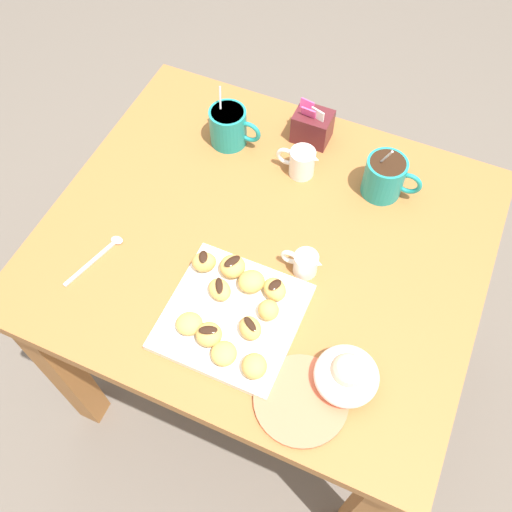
{
  "coord_description": "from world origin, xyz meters",
  "views": [
    {
      "loc": [
        0.27,
        -0.65,
        1.81
      ],
      "look_at": [
        0.01,
        -0.06,
        0.77
      ],
      "focal_mm": 40.1,
      "sensor_mm": 36.0,
      "label": 1
    }
  ],
  "objects_px": {
    "beignet_6": "(254,366)",
    "beignet_1": "(209,335)",
    "beignet_10": "(204,262)",
    "beignet_9": "(268,310)",
    "beignet_2": "(220,290)",
    "beignet_5": "(233,266)",
    "sugar_caddy": "(312,126)",
    "beignet_8": "(251,281)",
    "beignet_0": "(189,324)",
    "beignet_4": "(250,328)",
    "coffee_mug_teal_left": "(229,126)",
    "ice_cream_bowl": "(347,375)",
    "dining_table": "(263,270)",
    "beignet_7": "(224,353)",
    "chocolate_sauce_pitcher": "(305,263)",
    "pastry_plate_square": "(232,317)",
    "cream_pitcher_white": "(301,161)",
    "beignet_3": "(275,289)",
    "saucer_coral_left": "(301,400)",
    "coffee_mug_teal_right": "(385,176)"
  },
  "relations": [
    {
      "from": "dining_table",
      "to": "chocolate_sauce_pitcher",
      "type": "xyz_separation_m",
      "value": [
        0.11,
        -0.04,
        0.17
      ]
    },
    {
      "from": "sugar_caddy",
      "to": "chocolate_sauce_pitcher",
      "type": "xyz_separation_m",
      "value": [
        0.12,
        -0.37,
        -0.01
      ]
    },
    {
      "from": "beignet_0",
      "to": "beignet_10",
      "type": "xyz_separation_m",
      "value": [
        -0.04,
        0.14,
        0.0
      ]
    },
    {
      "from": "ice_cream_bowl",
      "to": "chocolate_sauce_pitcher",
      "type": "height_order",
      "value": "ice_cream_bowl"
    },
    {
      "from": "pastry_plate_square",
      "to": "beignet_10",
      "type": "bearing_deg",
      "value": 142.18
    },
    {
      "from": "pastry_plate_square",
      "to": "beignet_1",
      "type": "bearing_deg",
      "value": -105.76
    },
    {
      "from": "beignet_0",
      "to": "beignet_4",
      "type": "distance_m",
      "value": 0.12
    },
    {
      "from": "sugar_caddy",
      "to": "pastry_plate_square",
      "type": "bearing_deg",
      "value": -86.66
    },
    {
      "from": "cream_pitcher_white",
      "to": "beignet_10",
      "type": "height_order",
      "value": "cream_pitcher_white"
    },
    {
      "from": "beignet_10",
      "to": "chocolate_sauce_pitcher",
      "type": "bearing_deg",
      "value": 24.23
    },
    {
      "from": "beignet_2",
      "to": "beignet_10",
      "type": "height_order",
      "value": "beignet_10"
    },
    {
      "from": "cream_pitcher_white",
      "to": "beignet_1",
      "type": "relative_size",
      "value": 2.01
    },
    {
      "from": "beignet_1",
      "to": "beignet_10",
      "type": "relative_size",
      "value": 1.01
    },
    {
      "from": "beignet_4",
      "to": "beignet_6",
      "type": "bearing_deg",
      "value": -60.26
    },
    {
      "from": "pastry_plate_square",
      "to": "ice_cream_bowl",
      "type": "distance_m",
      "value": 0.26
    },
    {
      "from": "beignet_10",
      "to": "beignet_1",
      "type": "bearing_deg",
      "value": -59.82
    },
    {
      "from": "beignet_1",
      "to": "beignet_7",
      "type": "height_order",
      "value": "beignet_1"
    },
    {
      "from": "saucer_coral_left",
      "to": "beignet_9",
      "type": "relative_size",
      "value": 4.1
    },
    {
      "from": "beignet_2",
      "to": "beignet_3",
      "type": "bearing_deg",
      "value": 23.9
    },
    {
      "from": "pastry_plate_square",
      "to": "cream_pitcher_white",
      "type": "relative_size",
      "value": 2.52
    },
    {
      "from": "dining_table",
      "to": "beignet_7",
      "type": "bearing_deg",
      "value": -81.7
    },
    {
      "from": "chocolate_sauce_pitcher",
      "to": "beignet_4",
      "type": "xyz_separation_m",
      "value": [
        -0.04,
        -0.19,
        0.0
      ]
    },
    {
      "from": "ice_cream_bowl",
      "to": "beignet_5",
      "type": "bearing_deg",
      "value": 156.35
    },
    {
      "from": "pastry_plate_square",
      "to": "ice_cream_bowl",
      "type": "relative_size",
      "value": 2.14
    },
    {
      "from": "cream_pitcher_white",
      "to": "beignet_3",
      "type": "distance_m",
      "value": 0.34
    },
    {
      "from": "beignet_2",
      "to": "beignet_5",
      "type": "height_order",
      "value": "beignet_5"
    },
    {
      "from": "saucer_coral_left",
      "to": "beignet_10",
      "type": "relative_size",
      "value": 3.46
    },
    {
      "from": "coffee_mug_teal_left",
      "to": "sugar_caddy",
      "type": "height_order",
      "value": "coffee_mug_teal_left"
    },
    {
      "from": "dining_table",
      "to": "beignet_1",
      "type": "height_order",
      "value": "beignet_1"
    },
    {
      "from": "beignet_5",
      "to": "ice_cream_bowl",
      "type": "bearing_deg",
      "value": -23.65
    },
    {
      "from": "beignet_9",
      "to": "sugar_caddy",
      "type": "bearing_deg",
      "value": 101.0
    },
    {
      "from": "chocolate_sauce_pitcher",
      "to": "beignet_7",
      "type": "distance_m",
      "value": 0.26
    },
    {
      "from": "dining_table",
      "to": "beignet_10",
      "type": "distance_m",
      "value": 0.23
    },
    {
      "from": "beignet_9",
      "to": "coffee_mug_teal_left",
      "type": "bearing_deg",
      "value": 124.3
    },
    {
      "from": "sugar_caddy",
      "to": "beignet_2",
      "type": "distance_m",
      "value": 0.5
    },
    {
      "from": "sugar_caddy",
      "to": "ice_cream_bowl",
      "type": "height_order",
      "value": "sugar_caddy"
    },
    {
      "from": "coffee_mug_teal_left",
      "to": "beignet_10",
      "type": "relative_size",
      "value": 2.84
    },
    {
      "from": "beignet_0",
      "to": "coffee_mug_teal_right",
      "type": "bearing_deg",
      "value": 63.8
    },
    {
      "from": "beignet_7",
      "to": "beignet_5",
      "type": "bearing_deg",
      "value": 110.07
    },
    {
      "from": "beignet_6",
      "to": "beignet_1",
      "type": "bearing_deg",
      "value": 167.43
    },
    {
      "from": "pastry_plate_square",
      "to": "beignet_9",
      "type": "distance_m",
      "value": 0.08
    },
    {
      "from": "beignet_0",
      "to": "beignet_4",
      "type": "height_order",
      "value": "beignet_4"
    },
    {
      "from": "beignet_10",
      "to": "beignet_9",
      "type": "bearing_deg",
      "value": -15.98
    },
    {
      "from": "beignet_0",
      "to": "beignet_1",
      "type": "relative_size",
      "value": 1.04
    },
    {
      "from": "coffee_mug_teal_left",
      "to": "beignet_3",
      "type": "xyz_separation_m",
      "value": [
        0.27,
        -0.36,
        -0.02
      ]
    },
    {
      "from": "ice_cream_bowl",
      "to": "beignet_5",
      "type": "distance_m",
      "value": 0.32
    },
    {
      "from": "beignet_9",
      "to": "saucer_coral_left",
      "type": "bearing_deg",
      "value": -47.24
    },
    {
      "from": "beignet_9",
      "to": "ice_cream_bowl",
      "type": "bearing_deg",
      "value": -19.59
    },
    {
      "from": "beignet_0",
      "to": "beignet_6",
      "type": "distance_m",
      "value": 0.16
    },
    {
      "from": "sugar_caddy",
      "to": "beignet_8",
      "type": "bearing_deg",
      "value": -85.03
    }
  ]
}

